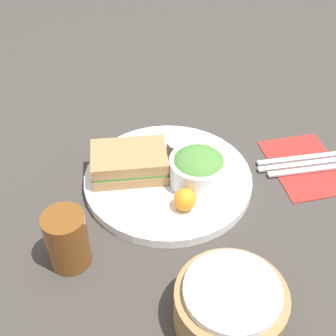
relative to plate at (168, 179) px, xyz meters
name	(u,v)px	position (x,y,z in m)	size (l,w,h in m)	color
ground_plane	(168,183)	(0.00, 0.00, -0.01)	(4.00, 4.00, 0.00)	#3D3833
plate	(168,179)	(0.00, 0.00, 0.00)	(0.32, 0.32, 0.02)	white
sandwich	(129,162)	(0.07, -0.03, 0.03)	(0.15, 0.11, 0.05)	#A37A4C
salad_bowl	(198,168)	(-0.05, 0.03, 0.04)	(0.11, 0.11, 0.07)	white
dressing_cup	(182,148)	(-0.04, -0.05, 0.03)	(0.06, 0.06, 0.04)	#B7B7BC
orange_wedge	(185,200)	(-0.01, 0.09, 0.03)	(0.04, 0.04, 0.04)	orange
drink_glass	(67,240)	(0.20, 0.14, 0.04)	(0.07, 0.07, 0.10)	brown
bread_basket	(230,305)	(-0.02, 0.30, 0.03)	(0.16, 0.16, 0.08)	#997547
napkin	(305,166)	(-0.28, 0.01, -0.01)	(0.13, 0.19, 0.00)	#B22823
fork	(302,158)	(-0.28, -0.01, 0.00)	(0.19, 0.01, 0.01)	silver
knife	(305,164)	(-0.28, 0.01, 0.00)	(0.20, 0.01, 0.01)	silver
spoon	(309,170)	(-0.28, 0.03, 0.00)	(0.17, 0.01, 0.01)	silver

